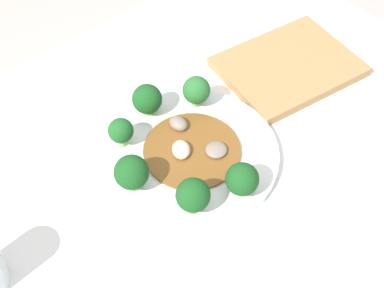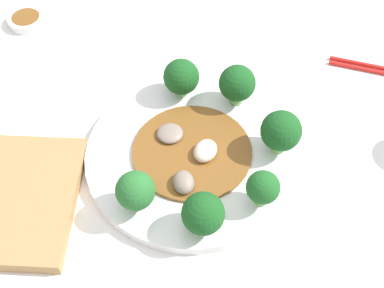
# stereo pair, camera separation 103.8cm
# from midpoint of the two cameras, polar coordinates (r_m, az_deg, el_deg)

# --- Properties ---
(table) EXTENTS (1.15, 0.84, 0.76)m
(table) POSITION_cam_midpoint_polar(r_m,az_deg,el_deg) (1.10, 8.64, -32.92)
(table) COLOR silver
(table) RESTS_ON ground_plane
(plate) EXTENTS (0.32, 0.32, 0.02)m
(plate) POSITION_cam_midpoint_polar(r_m,az_deg,el_deg) (0.72, 12.70, -30.13)
(plate) COLOR white
(plate) RESTS_ON table
(broccoli_southeast) EXTENTS (0.05, 0.05, 0.06)m
(broccoli_southeast) POSITION_cam_midpoint_polar(r_m,az_deg,el_deg) (0.67, 1.03, -28.76)
(broccoli_southeast) COLOR #89B76B
(broccoli_southeast) RESTS_ON plate
(broccoli_north) EXTENTS (0.06, 0.06, 0.07)m
(broccoli_north) POSITION_cam_midpoint_polar(r_m,az_deg,el_deg) (0.69, 22.74, -35.91)
(broccoli_north) COLOR #89B76B
(broccoli_north) RESTS_ON plate
(broccoli_east) EXTENTS (0.06, 0.06, 0.07)m
(broccoli_east) POSITION_cam_midpoint_polar(r_m,az_deg,el_deg) (0.65, 4.06, -36.87)
(broccoli_east) COLOR #89B76B
(broccoli_east) RESTS_ON plate
(broccoli_south) EXTENTS (0.06, 0.06, 0.07)m
(broccoli_south) POSITION_cam_midpoint_polar(r_m,az_deg,el_deg) (0.69, 4.78, -22.23)
(broccoli_south) COLOR #7AAD5B
(broccoli_south) RESTS_ON plate
(broccoli_northeast) EXTENTS (0.06, 0.06, 0.07)m
(broccoli_northeast) POSITION_cam_midpoint_polar(r_m,az_deg,el_deg) (0.67, 15.73, -39.82)
(broccoli_northeast) COLOR #70A356
(broccoli_northeast) RESTS_ON plate
(broccoli_southwest) EXTENTS (0.05, 0.05, 0.06)m
(broccoli_southwest) POSITION_cam_midpoint_polar(r_m,az_deg,el_deg) (0.71, 12.65, -20.02)
(broccoli_southwest) COLOR #70A356
(broccoli_southwest) RESTS_ON plate
(stirfry_center) EXTENTS (0.18, 0.18, 0.02)m
(stirfry_center) POSITION_cam_midpoint_polar(r_m,az_deg,el_deg) (0.71, 12.72, -29.58)
(stirfry_center) COLOR brown
(stirfry_center) RESTS_ON plate
(cutting_board) EXTENTS (0.29, 0.24, 0.02)m
(cutting_board) POSITION_cam_midpoint_polar(r_m,az_deg,el_deg) (0.85, 24.22, -12.38)
(cutting_board) COLOR #AD7F4C
(cutting_board) RESTS_ON table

